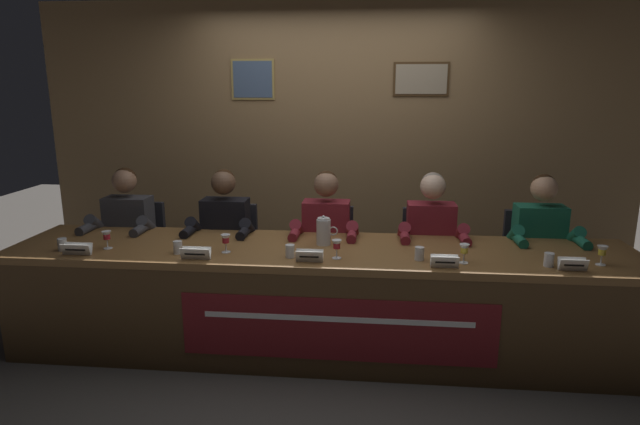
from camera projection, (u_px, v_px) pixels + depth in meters
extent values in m
plane|color=#4C4742|center=(320.00, 348.00, 3.82)|extent=(12.00, 12.00, 0.00)
cube|color=#937047|center=(336.00, 145.00, 4.96)|extent=(5.50, 0.12, 2.60)
cube|color=tan|center=(253.00, 79.00, 4.83)|extent=(0.40, 0.02, 0.36)
cube|color=slate|center=(253.00, 79.00, 4.82)|extent=(0.36, 0.01, 0.32)
cube|color=#4C3319|center=(421.00, 79.00, 4.69)|extent=(0.49, 0.02, 0.30)
cube|color=tan|center=(421.00, 79.00, 4.67)|extent=(0.45, 0.01, 0.26)
cube|color=brown|center=(320.00, 251.00, 3.65)|extent=(4.30, 0.84, 0.05)
cube|color=#4C341B|center=(314.00, 327.00, 3.35)|extent=(4.24, 0.04, 0.70)
cube|color=#4C341B|center=(40.00, 291.00, 3.94)|extent=(0.08, 0.76, 0.70)
cube|color=#4C341B|center=(632.00, 315.00, 3.54)|extent=(0.08, 0.76, 0.70)
cube|color=maroon|center=(337.00, 330.00, 3.31)|extent=(1.98, 0.01, 0.42)
cube|color=white|center=(337.00, 319.00, 3.29)|extent=(1.69, 0.00, 0.04)
cylinder|color=black|center=(138.00, 308.00, 4.48)|extent=(0.44, 0.44, 0.02)
cylinder|color=black|center=(136.00, 285.00, 4.43)|extent=(0.05, 0.05, 0.39)
cube|color=#232328|center=(134.00, 261.00, 4.38)|extent=(0.44, 0.44, 0.03)
cube|color=#232328|center=(142.00, 227.00, 4.52)|extent=(0.40, 0.05, 0.44)
cylinder|color=black|center=(104.00, 300.00, 4.10)|extent=(0.10, 0.10, 0.45)
cylinder|color=black|center=(129.00, 301.00, 4.08)|extent=(0.10, 0.10, 0.45)
cylinder|color=black|center=(110.00, 261.00, 4.18)|extent=(0.13, 0.34, 0.13)
cylinder|color=black|center=(135.00, 261.00, 4.16)|extent=(0.13, 0.34, 0.13)
cube|color=#38383D|center=(129.00, 226.00, 4.28)|extent=(0.36, 0.20, 0.48)
sphere|color=#8E664C|center=(124.00, 181.00, 4.17)|extent=(0.19, 0.19, 0.19)
sphere|color=#331E0F|center=(125.00, 179.00, 4.18)|extent=(0.17, 0.17, 0.17)
cylinder|color=#38383D|center=(98.00, 226.00, 4.20)|extent=(0.09, 0.30, 0.25)
cylinder|color=#38383D|center=(149.00, 227.00, 4.16)|extent=(0.09, 0.30, 0.25)
cylinder|color=#38383D|center=(87.00, 228.00, 4.04)|extent=(0.07, 0.24, 0.07)
cylinder|color=#38383D|center=(140.00, 230.00, 4.00)|extent=(0.07, 0.24, 0.07)
cube|color=white|center=(75.00, 250.00, 3.47)|extent=(0.20, 0.03, 0.08)
cube|color=white|center=(78.00, 248.00, 3.50)|extent=(0.20, 0.03, 0.08)
cube|color=black|center=(75.00, 250.00, 3.46)|extent=(0.14, 0.01, 0.01)
cylinder|color=white|center=(108.00, 248.00, 3.63)|extent=(0.06, 0.06, 0.00)
cylinder|color=white|center=(108.00, 244.00, 3.62)|extent=(0.01, 0.01, 0.05)
cone|color=white|center=(107.00, 236.00, 3.61)|extent=(0.06, 0.06, 0.06)
cylinder|color=#B21E2D|center=(107.00, 237.00, 3.61)|extent=(0.04, 0.04, 0.04)
cylinder|color=silver|center=(62.00, 244.00, 3.57)|extent=(0.06, 0.06, 0.08)
cylinder|color=silver|center=(63.00, 247.00, 3.58)|extent=(0.05, 0.05, 0.05)
cylinder|color=black|center=(231.00, 312.00, 4.40)|extent=(0.44, 0.44, 0.02)
cylinder|color=black|center=(230.00, 288.00, 4.35)|extent=(0.05, 0.05, 0.39)
cube|color=#232328|center=(229.00, 264.00, 4.30)|extent=(0.44, 0.44, 0.03)
cube|color=#232328|center=(234.00, 230.00, 4.44)|extent=(0.40, 0.05, 0.44)
cylinder|color=black|center=(205.00, 304.00, 4.02)|extent=(0.10, 0.10, 0.45)
cylinder|color=black|center=(230.00, 305.00, 4.00)|extent=(0.10, 0.10, 0.45)
cylinder|color=black|center=(209.00, 264.00, 4.10)|extent=(0.13, 0.34, 0.13)
cylinder|color=black|center=(234.00, 265.00, 4.08)|extent=(0.13, 0.34, 0.13)
cube|color=black|center=(226.00, 229.00, 4.20)|extent=(0.36, 0.20, 0.48)
sphere|color=brown|center=(223.00, 183.00, 4.10)|extent=(0.19, 0.19, 0.19)
sphere|color=#331E0F|center=(224.00, 180.00, 4.11)|extent=(0.17, 0.17, 0.17)
cylinder|color=black|center=(196.00, 229.00, 4.12)|extent=(0.09, 0.30, 0.25)
cylinder|color=black|center=(249.00, 230.00, 4.08)|extent=(0.09, 0.30, 0.25)
cylinder|color=black|center=(189.00, 231.00, 3.96)|extent=(0.07, 0.24, 0.07)
cylinder|color=black|center=(244.00, 232.00, 3.92)|extent=(0.07, 0.24, 0.07)
cube|color=white|center=(195.00, 254.00, 3.38)|extent=(0.19, 0.03, 0.08)
cube|color=white|center=(197.00, 253.00, 3.41)|extent=(0.19, 0.03, 0.08)
cube|color=black|center=(195.00, 254.00, 3.37)|extent=(0.13, 0.01, 0.01)
cylinder|color=white|center=(226.00, 252.00, 3.54)|extent=(0.06, 0.06, 0.00)
cylinder|color=white|center=(226.00, 248.00, 3.54)|extent=(0.01, 0.01, 0.05)
cone|color=white|center=(226.00, 239.00, 3.52)|extent=(0.06, 0.06, 0.06)
cylinder|color=#B21E2D|center=(226.00, 240.00, 3.52)|extent=(0.04, 0.04, 0.04)
cylinder|color=silver|center=(178.00, 247.00, 3.51)|extent=(0.06, 0.06, 0.08)
cylinder|color=silver|center=(178.00, 250.00, 3.52)|extent=(0.05, 0.05, 0.05)
cylinder|color=black|center=(326.00, 316.00, 4.32)|extent=(0.44, 0.44, 0.02)
cylinder|color=black|center=(326.00, 292.00, 4.27)|extent=(0.05, 0.05, 0.39)
cube|color=#232328|center=(326.00, 267.00, 4.22)|extent=(0.44, 0.44, 0.03)
cube|color=#232328|center=(329.00, 232.00, 4.36)|extent=(0.40, 0.05, 0.44)
cylinder|color=black|center=(309.00, 309.00, 3.94)|extent=(0.10, 0.10, 0.45)
cylinder|color=black|center=(336.00, 310.00, 3.92)|extent=(0.10, 0.10, 0.45)
cylinder|color=black|center=(311.00, 267.00, 4.02)|extent=(0.13, 0.34, 0.13)
cylinder|color=black|center=(337.00, 268.00, 4.01)|extent=(0.13, 0.34, 0.13)
cube|color=maroon|center=(326.00, 231.00, 4.12)|extent=(0.36, 0.20, 0.48)
sphere|color=#8E664C|center=(326.00, 184.00, 4.02)|extent=(0.19, 0.19, 0.19)
sphere|color=#331E0F|center=(326.00, 182.00, 4.03)|extent=(0.17, 0.17, 0.17)
cylinder|color=maroon|center=(298.00, 231.00, 4.04)|extent=(0.09, 0.30, 0.25)
cylinder|color=maroon|center=(353.00, 233.00, 4.00)|extent=(0.09, 0.30, 0.25)
cylinder|color=maroon|center=(295.00, 234.00, 3.88)|extent=(0.07, 0.24, 0.07)
cylinder|color=maroon|center=(352.00, 235.00, 3.84)|extent=(0.07, 0.24, 0.07)
cube|color=white|center=(309.00, 257.00, 3.32)|extent=(0.17, 0.03, 0.08)
cube|color=white|center=(310.00, 255.00, 3.36)|extent=(0.17, 0.03, 0.08)
cube|color=black|center=(309.00, 257.00, 3.32)|extent=(0.12, 0.01, 0.01)
cylinder|color=white|center=(337.00, 258.00, 3.42)|extent=(0.06, 0.06, 0.00)
cylinder|color=white|center=(337.00, 254.00, 3.41)|extent=(0.01, 0.01, 0.05)
cone|color=white|center=(337.00, 245.00, 3.40)|extent=(0.06, 0.06, 0.06)
cylinder|color=#B21E2D|center=(337.00, 246.00, 3.40)|extent=(0.04, 0.04, 0.04)
cylinder|color=silver|center=(290.00, 251.00, 3.43)|extent=(0.06, 0.06, 0.08)
cylinder|color=silver|center=(290.00, 254.00, 3.44)|extent=(0.05, 0.05, 0.05)
cylinder|color=black|center=(426.00, 320.00, 4.24)|extent=(0.44, 0.44, 0.02)
cylinder|color=black|center=(427.00, 296.00, 4.20)|extent=(0.05, 0.05, 0.39)
cube|color=#232328|center=(428.00, 270.00, 4.15)|extent=(0.44, 0.44, 0.03)
cube|color=#232328|center=(427.00, 235.00, 4.29)|extent=(0.40, 0.05, 0.44)
cylinder|color=black|center=(417.00, 313.00, 3.87)|extent=(0.10, 0.10, 0.45)
cylinder|color=black|center=(445.00, 314.00, 3.85)|extent=(0.10, 0.10, 0.45)
cylinder|color=black|center=(417.00, 271.00, 3.95)|extent=(0.13, 0.34, 0.13)
cylinder|color=black|center=(445.00, 272.00, 3.93)|extent=(0.13, 0.34, 0.13)
cube|color=maroon|center=(430.00, 234.00, 4.05)|extent=(0.36, 0.20, 0.48)
sphere|color=beige|center=(433.00, 186.00, 3.94)|extent=(0.19, 0.19, 0.19)
sphere|color=gray|center=(433.00, 184.00, 3.95)|extent=(0.17, 0.17, 0.17)
cylinder|color=maroon|center=(403.00, 234.00, 3.97)|extent=(0.09, 0.30, 0.25)
cylinder|color=maroon|center=(460.00, 236.00, 3.93)|extent=(0.09, 0.30, 0.25)
cylinder|color=maroon|center=(405.00, 237.00, 3.80)|extent=(0.07, 0.24, 0.07)
cylinder|color=maroon|center=(464.00, 238.00, 3.76)|extent=(0.07, 0.24, 0.07)
cube|color=white|center=(445.00, 262.00, 3.22)|extent=(0.17, 0.03, 0.08)
cube|color=white|center=(444.00, 261.00, 3.25)|extent=(0.17, 0.03, 0.08)
cube|color=black|center=(445.00, 263.00, 3.21)|extent=(0.12, 0.01, 0.01)
cylinder|color=white|center=(463.00, 263.00, 3.33)|extent=(0.06, 0.06, 0.00)
cylinder|color=white|center=(464.00, 258.00, 3.32)|extent=(0.01, 0.01, 0.05)
cone|color=white|center=(464.00, 249.00, 3.31)|extent=(0.06, 0.06, 0.06)
cylinder|color=yellow|center=(464.00, 250.00, 3.31)|extent=(0.04, 0.04, 0.04)
cylinder|color=silver|center=(419.00, 253.00, 3.38)|extent=(0.06, 0.06, 0.08)
cylinder|color=silver|center=(419.00, 256.00, 3.39)|extent=(0.05, 0.05, 0.05)
cylinder|color=black|center=(528.00, 324.00, 4.17)|extent=(0.44, 0.44, 0.02)
cylinder|color=black|center=(531.00, 300.00, 4.12)|extent=(0.05, 0.05, 0.39)
cube|color=#232328|center=(533.00, 274.00, 4.07)|extent=(0.44, 0.44, 0.03)
cube|color=#232328|center=(529.00, 237.00, 4.21)|extent=(0.40, 0.05, 0.44)
cylinder|color=black|center=(530.00, 318.00, 3.79)|extent=(0.10, 0.10, 0.45)
cylinder|color=black|center=(559.00, 319.00, 3.77)|extent=(0.10, 0.10, 0.45)
cylinder|color=black|center=(528.00, 274.00, 3.87)|extent=(0.13, 0.34, 0.13)
cylinder|color=black|center=(556.00, 275.00, 3.85)|extent=(0.13, 0.34, 0.13)
cube|color=#196047|center=(538.00, 237.00, 3.97)|extent=(0.36, 0.20, 0.48)
sphere|color=tan|center=(544.00, 188.00, 3.86)|extent=(0.19, 0.19, 0.19)
sphere|color=#331E0F|center=(544.00, 186.00, 3.87)|extent=(0.17, 0.17, 0.17)
cylinder|color=#196047|center=(513.00, 237.00, 3.89)|extent=(0.09, 0.30, 0.25)
cylinder|color=#196047|center=(573.00, 239.00, 3.85)|extent=(0.09, 0.30, 0.25)
cylinder|color=#196047|center=(519.00, 240.00, 3.73)|extent=(0.07, 0.24, 0.07)
cylinder|color=#196047|center=(581.00, 241.00, 3.69)|extent=(0.07, 0.24, 0.07)
cube|color=white|center=(574.00, 265.00, 3.17)|extent=(0.16, 0.03, 0.08)
cube|color=white|center=(572.00, 263.00, 3.20)|extent=(0.16, 0.03, 0.08)
cube|color=black|center=(574.00, 265.00, 3.16)|extent=(0.12, 0.01, 0.01)
cylinder|color=white|center=(600.00, 265.00, 3.29)|extent=(0.06, 0.06, 0.00)
cylinder|color=white|center=(601.00, 260.00, 3.29)|extent=(0.01, 0.01, 0.05)
cone|color=white|center=(602.00, 251.00, 3.27)|extent=(0.06, 0.06, 0.06)
cylinder|color=yellow|center=(602.00, 252.00, 3.27)|extent=(0.04, 0.04, 0.04)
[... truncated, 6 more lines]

